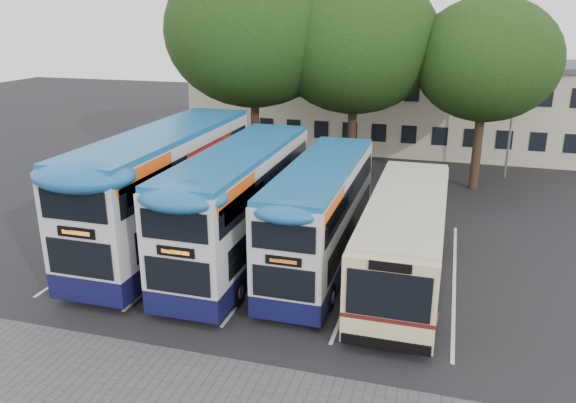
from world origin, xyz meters
The scene contains 11 objects.
ground centered at (0.00, 0.00, 0.00)m, with size 120.00×120.00×0.00m, color black.
bay_lines centered at (-3.75, 5.00, 0.01)m, with size 14.12×11.00×0.01m.
depot_building centered at (0.00, 26.99, 3.15)m, with size 32.40×8.40×6.20m.
lamp_post centered at (6.00, 19.97, 5.08)m, with size 0.25×1.05×9.06m.
tree_left centered at (-8.47, 16.25, 8.42)m, with size 9.95×9.95×12.66m.
tree_mid centered at (-2.90, 17.42, 7.84)m, with size 9.29×9.29×11.80m.
tree_right centered at (4.13, 17.29, 7.05)m, with size 7.64×7.64×10.31m.
bus_dd_left centered at (-8.34, 5.03, 2.71)m, with size 2.86×11.80×4.92m.
bus_dd_mid centered at (-4.94, 4.54, 2.48)m, with size 2.62×10.79×4.50m.
bus_dd_right centered at (-1.81, 4.82, 2.26)m, with size 2.39×9.85×4.10m.
bus_single centered at (1.38, 4.65, 1.80)m, with size 2.71×10.66×3.18m.
Camera 1 is at (2.59, -14.72, 9.34)m, focal length 35.00 mm.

